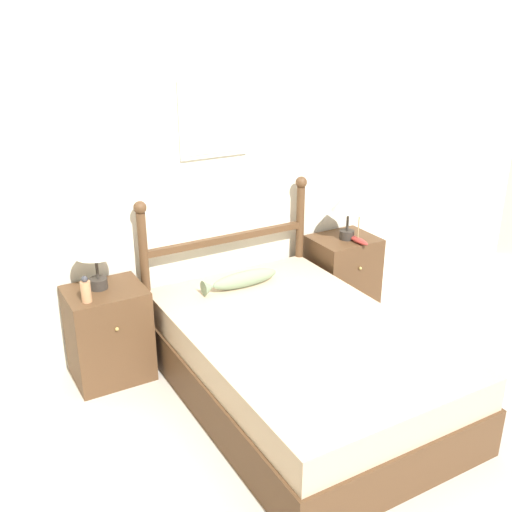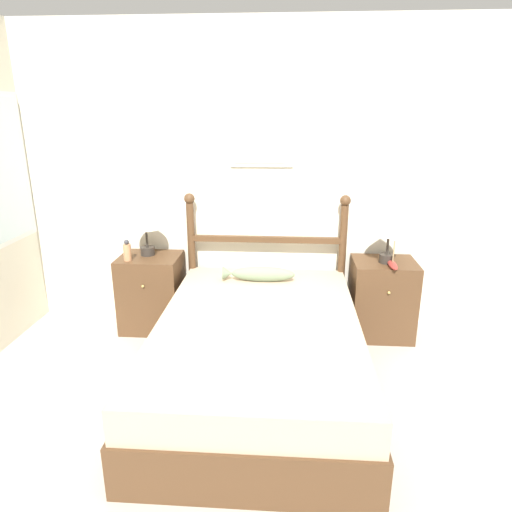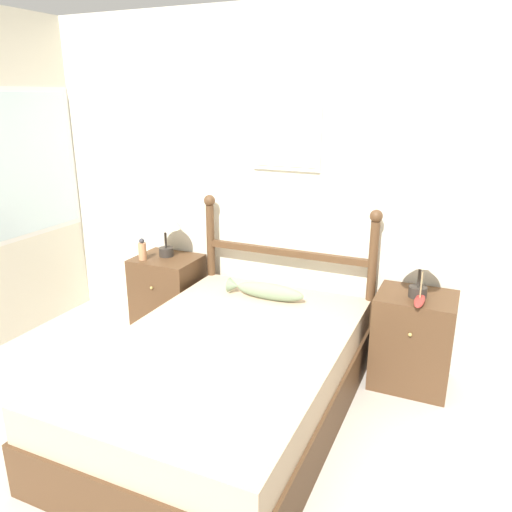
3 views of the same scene
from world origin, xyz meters
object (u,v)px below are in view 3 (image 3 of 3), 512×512
Objects in this scene: bed at (226,380)px; nightstand_left at (168,295)px; model_boat at (420,300)px; fish_pillow at (265,291)px; table_lamp_right at (422,253)px; nightstand_right at (413,340)px; table_lamp_left at (165,221)px; bottle at (142,250)px.

nightstand_left reaches higher than bed.
model_boat is 1.07m from fish_pillow.
table_lamp_right is at bearing -0.82° from nightstand_left.
model_boat reaches higher than nightstand_right.
table_lamp_left is at bearing 175.09° from model_boat.
model_boat reaches higher than fish_pillow.
bottle reaches higher than bed.
bottle reaches higher than fish_pillow.
table_lamp_left is (-2.00, 0.04, 0.63)m from nightstand_right.
nightstand_right is 1.62× the size of table_lamp_left.
nightstand_right is 1.13× the size of fish_pillow.
nightstand_left reaches higher than fish_pillow.
table_lamp_left is 1.67× the size of model_boat.
model_boat is (2.00, -0.14, 0.35)m from nightstand_left.
fish_pillow is at bearing 93.81° from bed.
fish_pillow is (-1.04, -0.12, -0.38)m from table_lamp_right.
table_lamp_left is at bearing 120.38° from nightstand_left.
table_lamp_right is at bearing 2.45° from bottle.
nightstand_right is at bearing -1.09° from table_lamp_left.
table_lamp_left is 1.00× the size of table_lamp_right.
nightstand_right is at bearing 3.22° from bottle.
table_lamp_left reaches higher than model_boat.
nightstand_right is 1.62× the size of table_lamp_right.
nightstand_right is at bearing 40.99° from bed.
fish_pillow is (-0.05, 0.71, 0.32)m from bed.
table_lamp_left is at bearing 52.35° from bottle.
bed is at bearing -41.59° from table_lamp_left.
bottle is at bearing -140.30° from nightstand_left.
model_boat is (1.01, 0.72, 0.43)m from bed.
table_lamp_right is at bearing 40.01° from bed.
bed is 3.14× the size of nightstand_left.
table_lamp_right is at bearing -87.44° from nightstand_right.
bottle is 0.30× the size of fish_pillow.
bed is at bearing -40.99° from nightstand_left.
model_boat is 0.42× the size of fish_pillow.
bottle is 2.15m from model_boat.
bed is at bearing -144.58° from model_boat.
nightstand_right is at bearing 0.00° from nightstand_left.
model_boat is (0.03, -0.11, -0.28)m from table_lamp_right.
table_lamp_left is 0.30m from bottle.
nightstand_right is at bearing 8.09° from fish_pillow.
model_boat reaches higher than bed.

